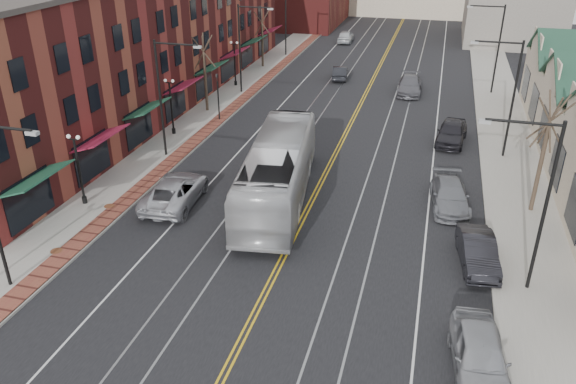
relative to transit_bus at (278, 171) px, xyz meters
The scene contains 28 objects.
ground 12.00m from the transit_bus, 80.29° to the right, with size 160.00×160.00×0.00m, color black.
sidewalk_left 13.13m from the transit_bus, 140.25° to the left, with size 4.00×120.00×0.15m, color gray.
sidewalk_right 16.38m from the transit_bus, 30.71° to the left, with size 4.00×120.00×0.15m, color gray.
building_left 23.17m from the transit_bus, 137.98° to the left, with size 10.00×50.00×11.00m, color maroon.
streetlight_l_1 10.50m from the transit_bus, 154.49° to the left, with size 3.33×0.25×8.00m.
streetlight_l_2 22.46m from the transit_bus, 114.00° to the left, with size 3.33×0.25×8.00m.
streetlight_l_3 37.56m from the transit_bus, 103.99° to the left, with size 3.33×0.25×8.00m.
streetlight_r_0 14.57m from the transit_bus, 23.54° to the right, with size 3.33×0.25×8.00m.
streetlight_r_1 16.93m from the transit_bus, 38.33° to the left, with size 3.33×0.25×8.00m.
streetlight_r_2 29.54m from the transit_bus, 63.63° to the left, with size 3.33×0.25×8.00m.
lamppost_l_1 11.42m from the transit_bus, 161.17° to the right, with size 0.84×0.28×4.27m.
lamppost_l_2 13.63m from the transit_bus, 142.40° to the left, with size 0.84×0.28×4.27m.
lamppost_l_3 24.79m from the transit_bus, 115.82° to the left, with size 0.84×0.28×4.27m.
tree_left_near 17.83m from the transit_bus, 126.26° to the left, with size 1.78×1.37×6.48m.
tree_left_far 32.11m from the transit_bus, 109.10° to the left, with size 1.66×1.28×6.02m.
tree_right_mid 14.80m from the transit_bus, ahead, with size 1.90×1.46×6.93m.
manhole_mid 12.77m from the transit_bus, 136.65° to the right, with size 0.60×0.60×0.02m, color #592D19.
manhole_far 10.06m from the transit_bus, 158.18° to the right, with size 0.60×0.60×0.02m, color #592D19.
traffic_signal 15.03m from the transit_bus, 124.93° to the left, with size 0.18×0.15×3.80m.
transit_bus is the anchor object (origin of this frame).
parked_suv 6.17m from the transit_bus, 160.29° to the right, with size 2.69×5.84×1.62m, color #B8B9BF.
parked_car_a 16.17m from the transit_bus, 46.35° to the right, with size 1.97×4.89×1.67m, color #9D9EA3.
parked_car_b 12.09m from the transit_bus, 20.13° to the right, with size 1.56×4.49×1.48m, color black.
parked_car_c 10.13m from the transit_bus, 10.09° to the left, with size 2.03×4.99×1.45m, color slate.
parked_car_d 15.85m from the transit_bus, 51.13° to the left, with size 1.98×4.92×1.68m, color black.
distant_car_left 27.80m from the transit_bus, 92.79° to the left, with size 1.40×4.03×1.33m, color black.
distant_car_right 25.27m from the transit_bus, 76.40° to the left, with size 2.18×5.37×1.56m, color #5D5D64.
distant_car_far 46.04m from the transit_bus, 94.89° to the left, with size 1.84×4.58×1.56m, color silver.
Camera 1 is at (6.42, -17.14, 15.54)m, focal length 35.00 mm.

